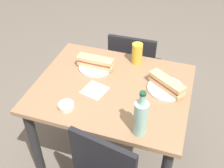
# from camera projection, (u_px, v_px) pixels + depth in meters

# --- Properties ---
(ground_plane) EXTENTS (8.00, 8.00, 0.00)m
(ground_plane) POSITION_uv_depth(u_px,v_px,m) (112.00, 158.00, 2.27)
(ground_plane) COLOR #6B6056
(dining_table) EXTENTS (0.99, 0.80, 0.78)m
(dining_table) POSITION_uv_depth(u_px,v_px,m) (112.00, 102.00, 1.86)
(dining_table) COLOR #997251
(dining_table) RESTS_ON ground
(chair_far) EXTENTS (0.41, 0.41, 0.85)m
(chair_far) POSITION_uv_depth(u_px,v_px,m) (133.00, 69.00, 2.39)
(chair_far) COLOR black
(chair_far) RESTS_ON ground
(plate_near) EXTENTS (0.24, 0.24, 0.01)m
(plate_near) POSITION_uv_depth(u_px,v_px,m) (166.00, 88.00, 1.75)
(plate_near) COLOR white
(plate_near) RESTS_ON dining_table
(baguette_sandwich_near) EXTENTS (0.25, 0.20, 0.07)m
(baguette_sandwich_near) POSITION_uv_depth(u_px,v_px,m) (167.00, 83.00, 1.72)
(baguette_sandwich_near) COLOR #DBB77A
(baguette_sandwich_near) RESTS_ON plate_near
(knife_near) EXTENTS (0.14, 0.13, 0.01)m
(knife_near) POSITION_uv_depth(u_px,v_px,m) (171.00, 83.00, 1.78)
(knife_near) COLOR silver
(knife_near) RESTS_ON plate_near
(plate_far) EXTENTS (0.24, 0.24, 0.01)m
(plate_far) POSITION_uv_depth(u_px,v_px,m) (96.00, 67.00, 1.93)
(plate_far) COLOR white
(plate_far) RESTS_ON dining_table
(baguette_sandwich_far) EXTENTS (0.25, 0.08, 0.07)m
(baguette_sandwich_far) POSITION_uv_depth(u_px,v_px,m) (95.00, 62.00, 1.90)
(baguette_sandwich_far) COLOR #DBB77A
(baguette_sandwich_far) RESTS_ON plate_far
(knife_far) EXTENTS (0.18, 0.01, 0.01)m
(knife_far) POSITION_uv_depth(u_px,v_px,m) (97.00, 61.00, 1.96)
(knife_far) COLOR silver
(knife_far) RESTS_ON plate_far
(water_bottle) EXTENTS (0.08, 0.08, 0.28)m
(water_bottle) POSITION_uv_depth(u_px,v_px,m) (141.00, 117.00, 1.41)
(water_bottle) COLOR #99C6B7
(water_bottle) RESTS_ON dining_table
(beer_glass) EXTENTS (0.08, 0.08, 0.15)m
(beer_glass) POSITION_uv_depth(u_px,v_px,m) (137.00, 53.00, 1.94)
(beer_glass) COLOR gold
(beer_glass) RESTS_ON dining_table
(olive_bowl) EXTENTS (0.10, 0.10, 0.03)m
(olive_bowl) POSITION_uv_depth(u_px,v_px,m) (66.00, 106.00, 1.62)
(olive_bowl) COLOR silver
(olive_bowl) RESTS_ON dining_table
(paper_napkin) EXTENTS (0.17, 0.17, 0.00)m
(paper_napkin) POSITION_uv_depth(u_px,v_px,m) (95.00, 90.00, 1.74)
(paper_napkin) COLOR white
(paper_napkin) RESTS_ON dining_table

